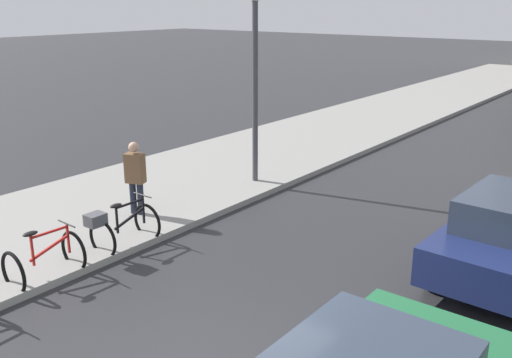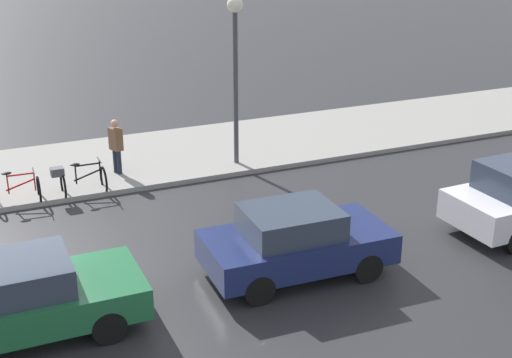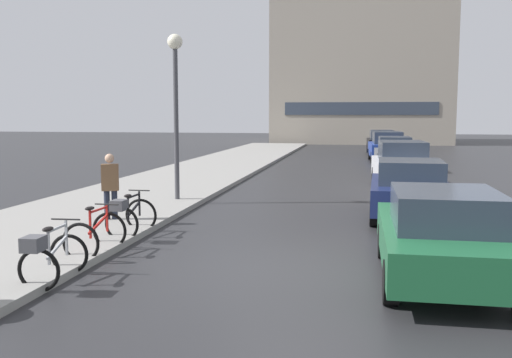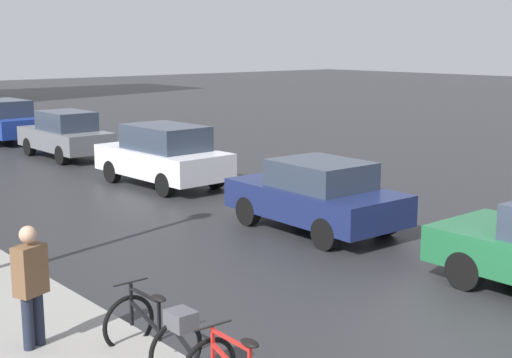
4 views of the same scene
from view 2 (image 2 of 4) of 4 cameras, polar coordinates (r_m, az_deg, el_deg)
name	(u,v)px [view 2 (image 2 of 4)]	position (r m, az deg, el deg)	size (l,w,h in m)	color
ground_plane	(27,274)	(16.13, -17.85, -7.23)	(140.00, 140.00, 0.00)	#28282B
sidewalk_kerb	(310,136)	(24.20, 4.37, 3.47)	(4.80, 60.00, 0.14)	gray
bicycle_second	(17,192)	(19.54, -18.59, -0.96)	(0.78, 1.20, 0.97)	black
bicycle_third	(78,179)	(19.66, -14.05, -0.04)	(0.76, 1.41, 0.98)	black
car_green	(20,298)	(13.68, -18.34, -9.04)	(1.97, 4.31, 1.50)	#1E6038
car_navy	(295,241)	(15.05, 3.17, -4.97)	(2.04, 4.00, 1.53)	navy
pedestrian	(116,145)	(20.67, -11.13, 2.67)	(0.46, 0.36, 1.74)	#1E2333
streetlamp	(235,49)	(20.52, -1.67, 10.33)	(0.45, 0.45, 5.01)	#424247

